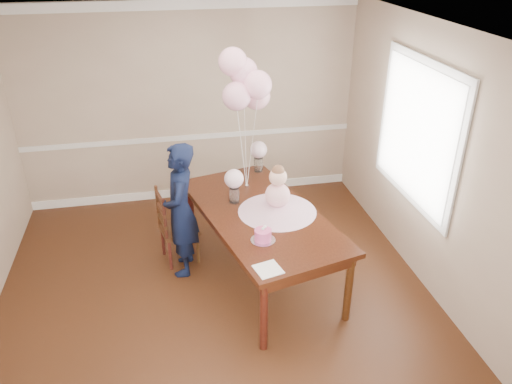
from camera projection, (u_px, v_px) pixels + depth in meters
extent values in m
cube|color=black|center=(218.00, 306.00, 5.14)|extent=(4.50, 5.00, 0.00)
cube|color=white|center=(206.00, 37.00, 3.88)|extent=(4.50, 5.00, 0.02)
cube|color=tan|center=(190.00, 106.00, 6.67)|extent=(4.50, 0.02, 2.70)
cube|color=tan|center=(441.00, 169.00, 4.90)|extent=(0.02, 5.00, 2.70)
cube|color=white|center=(192.00, 137.00, 6.87)|extent=(4.50, 0.02, 0.07)
cube|color=white|center=(184.00, 4.00, 6.07)|extent=(4.50, 0.02, 0.12)
cube|color=white|center=(196.00, 191.00, 7.27)|extent=(4.50, 0.02, 0.12)
cube|color=silver|center=(417.00, 132.00, 5.24)|extent=(0.02, 1.66, 1.56)
cube|color=silver|center=(416.00, 133.00, 5.23)|extent=(0.01, 1.50, 1.40)
cube|color=black|center=(261.00, 215.00, 5.24)|extent=(1.58, 2.37, 0.05)
cube|color=black|center=(261.00, 221.00, 5.27)|extent=(1.45, 2.24, 0.11)
cylinder|color=black|center=(264.00, 316.00, 4.45)|extent=(0.09, 0.09, 0.76)
cylinder|color=black|center=(349.00, 288.00, 4.80)|extent=(0.09, 0.09, 0.76)
cylinder|color=black|center=(191.00, 214.00, 6.05)|extent=(0.09, 0.09, 0.76)
cylinder|color=black|center=(259.00, 199.00, 6.40)|extent=(0.09, 0.09, 0.76)
cone|color=#DDA3C1|center=(277.00, 207.00, 5.22)|extent=(1.00, 1.00, 0.11)
sphere|color=#FFA1D6|center=(278.00, 195.00, 5.15)|extent=(0.26, 0.26, 0.26)
sphere|color=beige|center=(278.00, 177.00, 5.05)|extent=(0.18, 0.18, 0.18)
sphere|color=brown|center=(278.00, 171.00, 5.02)|extent=(0.13, 0.13, 0.13)
cylinder|color=#B4B4B9|center=(263.00, 240.00, 4.75)|extent=(0.29, 0.29, 0.01)
cylinder|color=#DB458B|center=(263.00, 235.00, 4.72)|extent=(0.20, 0.20, 0.11)
sphere|color=white|center=(263.00, 229.00, 4.69)|extent=(0.03, 0.03, 0.03)
sphere|color=white|center=(265.00, 227.00, 4.72)|extent=(0.03, 0.03, 0.03)
cylinder|color=silver|center=(234.00, 195.00, 5.38)|extent=(0.13, 0.13, 0.17)
sphere|color=silver|center=(234.00, 179.00, 5.29)|extent=(0.21, 0.21, 0.21)
cylinder|color=silver|center=(258.00, 164.00, 6.08)|extent=(0.13, 0.13, 0.17)
sphere|color=beige|center=(258.00, 150.00, 5.98)|extent=(0.21, 0.21, 0.21)
cube|color=white|center=(268.00, 269.00, 4.34)|extent=(0.26, 0.26, 0.01)
cylinder|color=silver|center=(247.00, 186.00, 5.74)|extent=(0.05, 0.05, 0.02)
sphere|color=#EBA7C5|center=(236.00, 96.00, 5.19)|extent=(0.30, 0.30, 0.30)
sphere|color=#FFB4D3|center=(257.00, 85.00, 5.18)|extent=(0.30, 0.30, 0.30)
sphere|color=#F3ACCE|center=(243.00, 72.00, 5.23)|extent=(0.30, 0.30, 0.30)
sphere|color=#FDB3D1|center=(233.00, 62.00, 5.15)|extent=(0.30, 0.30, 0.30)
sphere|color=#EBA6B8|center=(256.00, 96.00, 5.39)|extent=(0.30, 0.30, 0.30)
cylinder|color=white|center=(242.00, 150.00, 5.50)|extent=(0.10, 0.03, 0.91)
cylinder|color=white|center=(252.00, 145.00, 5.50)|extent=(0.12, 0.03, 1.01)
cylinder|color=white|center=(245.00, 138.00, 5.52)|extent=(0.01, 0.11, 1.13)
cylinder|color=white|center=(240.00, 134.00, 5.48)|extent=(0.11, 0.09, 1.23)
cylinder|color=white|center=(251.00, 149.00, 5.60)|extent=(0.13, 0.11, 0.84)
cube|color=#3C1F10|center=(179.00, 229.00, 5.70)|extent=(0.47, 0.47, 0.05)
cylinder|color=#3E1511|center=(170.00, 255.00, 5.61)|extent=(0.04, 0.04, 0.39)
cylinder|color=#341E0E|center=(198.00, 248.00, 5.73)|extent=(0.04, 0.04, 0.39)
cylinder|color=#38130F|center=(163.00, 240.00, 5.87)|extent=(0.04, 0.04, 0.39)
cylinder|color=#3A2110|center=(190.00, 234.00, 5.99)|extent=(0.04, 0.04, 0.39)
cylinder|color=#34140E|center=(165.00, 219.00, 5.38)|extent=(0.04, 0.04, 0.51)
cylinder|color=#3A1E10|center=(158.00, 206.00, 5.65)|extent=(0.04, 0.04, 0.51)
cube|color=#341E0E|center=(162.00, 221.00, 5.56)|extent=(0.10, 0.36, 0.05)
cube|color=#3E1D10|center=(161.00, 209.00, 5.50)|extent=(0.10, 0.36, 0.05)
cube|color=#381A0F|center=(160.00, 198.00, 5.43)|extent=(0.10, 0.36, 0.05)
imported|color=black|center=(181.00, 210.00, 5.36)|extent=(0.45, 0.60, 1.53)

